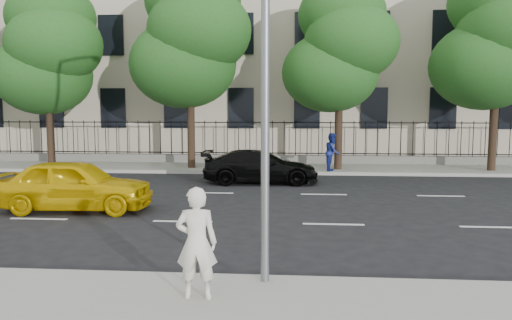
{
  "coord_description": "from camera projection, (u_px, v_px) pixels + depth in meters",
  "views": [
    {
      "loc": [
        2.99,
        -10.38,
        3.04
      ],
      "look_at": [
        1.93,
        3.0,
        1.62
      ],
      "focal_mm": 35.0,
      "sensor_mm": 36.0,
      "label": 1
    }
  ],
  "objects": [
    {
      "name": "ground",
      "position": [
        157.0,
        248.0,
        10.84
      ],
      "size": [
        120.0,
        120.0,
        0.0
      ],
      "primitive_type": "plane",
      "color": "black",
      "rests_on": "ground"
    },
    {
      "name": "far_sidewalk",
      "position": [
        235.0,
        167.0,
        24.71
      ],
      "size": [
        60.0,
        4.0,
        0.15
      ],
      "primitive_type": "cube",
      "color": "gray",
      "rests_on": "ground"
    },
    {
      "name": "lane_markings",
      "position": [
        199.0,
        205.0,
        15.55
      ],
      "size": [
        49.6,
        4.62,
        0.01
      ],
      "primitive_type": null,
      "color": "silver",
      "rests_on": "ground"
    },
    {
      "name": "masonry_building",
      "position": [
        251.0,
        16.0,
        32.64
      ],
      "size": [
        34.6,
        12.11,
        18.5
      ],
      "color": "beige",
      "rests_on": "ground"
    },
    {
      "name": "iron_fence",
      "position": [
        239.0,
        153.0,
        26.34
      ],
      "size": [
        30.0,
        0.5,
        2.2
      ],
      "color": "slate",
      "rests_on": "far_sidewalk"
    },
    {
      "name": "tree_b",
      "position": [
        49.0,
        49.0,
        24.18
      ],
      "size": [
        5.53,
        5.12,
        8.97
      ],
      "color": "#382619",
      "rests_on": "far_sidewalk"
    },
    {
      "name": "tree_c",
      "position": [
        191.0,
        36.0,
        23.57
      ],
      "size": [
        5.89,
        5.5,
        9.8
      ],
      "color": "#382619",
      "rests_on": "far_sidewalk"
    },
    {
      "name": "tree_d",
      "position": [
        340.0,
        47.0,
        23.08
      ],
      "size": [
        5.34,
        4.94,
        8.84
      ],
      "color": "#382619",
      "rests_on": "far_sidewalk"
    },
    {
      "name": "tree_e",
      "position": [
        497.0,
        37.0,
        22.49
      ],
      "size": [
        5.71,
        5.31,
        9.46
      ],
      "color": "#382619",
      "rests_on": "far_sidewalk"
    },
    {
      "name": "yellow_taxi",
      "position": [
        75.0,
        185.0,
        14.66
      ],
      "size": [
        4.59,
        2.04,
        1.54
      ],
      "primitive_type": "imported",
      "rotation": [
        0.0,
        0.0,
        1.62
      ],
      "color": "#DFB307",
      "rests_on": "ground"
    },
    {
      "name": "black_sedan",
      "position": [
        260.0,
        167.0,
        20.01
      ],
      "size": [
        4.69,
        2.07,
        1.34
      ],
      "primitive_type": "imported",
      "rotation": [
        0.0,
        0.0,
        1.61
      ],
      "color": "black",
      "rests_on": "ground"
    },
    {
      "name": "woman_near",
      "position": [
        197.0,
        243.0,
        7.52
      ],
      "size": [
        0.65,
        0.45,
        1.72
      ],
      "primitive_type": "imported",
      "rotation": [
        0.0,
        0.0,
        3.21
      ],
      "color": "white",
      "rests_on": "near_sidewalk"
    },
    {
      "name": "pedestrian_far",
      "position": [
        332.0,
        152.0,
        22.76
      ],
      "size": [
        0.78,
        0.94,
        1.73
      ],
      "primitive_type": "imported",
      "rotation": [
        0.0,
        0.0,
        1.41
      ],
      "color": "navy",
      "rests_on": "far_sidewalk"
    }
  ]
}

